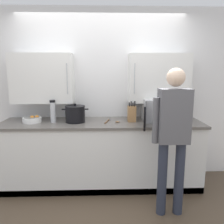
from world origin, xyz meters
TOP-DOWN VIEW (x-y plane):
  - ground_plane at (0.00, 0.00)m, footprint 9.81×9.81m
  - back_wall_tiled at (0.00, 1.22)m, footprint 4.33×0.44m
  - counter_unit at (0.00, 0.88)m, footprint 2.86×0.71m
  - microwave_oven at (0.87, 0.91)m, footprint 0.69×0.81m
  - thermos_flask at (-0.68, 0.86)m, footprint 0.08×0.08m
  - wooden_spoon at (0.15, 0.84)m, footprint 0.22×0.24m
  - fruit_bowl at (-0.98, 0.88)m, footprint 0.26×0.26m
  - stock_pot at (-0.37, 0.87)m, footprint 0.37×0.28m
  - knife_block at (0.44, 0.89)m, footprint 0.11×0.15m
  - person_figure at (0.81, 0.16)m, footprint 0.44×0.57m

SIDE VIEW (x-z plane):
  - ground_plane at x=0.00m, z-range 0.00..0.00m
  - counter_unit at x=0.00m, z-range 0.00..0.95m
  - wooden_spoon at x=0.15m, z-range 0.96..0.97m
  - fruit_bowl at x=-0.98m, z-range 0.95..1.04m
  - person_figure at x=0.81m, z-range 0.17..1.87m
  - knife_block at x=0.44m, z-range 0.92..1.21m
  - stock_pot at x=-0.37m, z-range 0.94..1.20m
  - thermos_flask at x=-0.68m, z-range 0.96..1.27m
  - microwave_oven at x=0.87m, z-range 0.95..1.27m
  - back_wall_tiled at x=0.00m, z-range 0.07..2.67m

